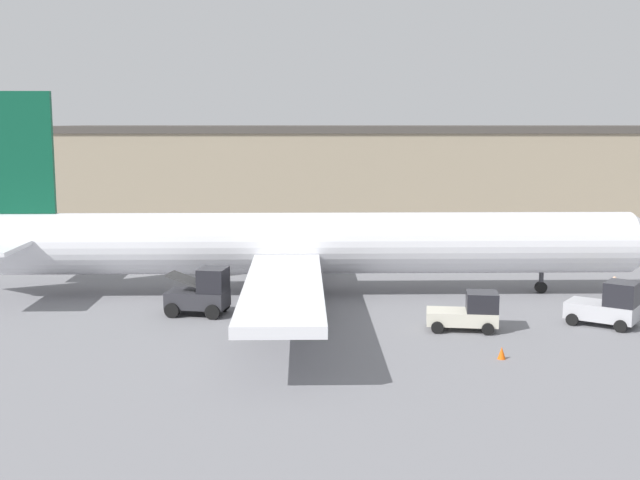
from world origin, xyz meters
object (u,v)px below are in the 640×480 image
belt_loader_truck (203,293)px  safety_cone_near (503,353)px  baggage_tug (470,312)px  ground_crew_worker (615,290)px  airplane (302,244)px  pushback_tug (610,306)px

belt_loader_truck → safety_cone_near: size_ratio=6.32×
baggage_tug → ground_crew_worker: bearing=37.8°
airplane → ground_crew_worker: (17.91, -2.90, -2.22)m
airplane → belt_loader_truck: bearing=-136.0°
belt_loader_truck → ground_crew_worker: bearing=15.5°
pushback_tug → ground_crew_worker: bearing=101.3°
baggage_tug → safety_cone_near: bearing=-76.6°
ground_crew_worker → pushback_tug: size_ratio=0.43×
belt_loader_truck → pushback_tug: 21.23m
belt_loader_truck → baggage_tug: bearing=-3.3°
airplane → safety_cone_near: airplane is taller
airplane → pushback_tug: bearing=-26.8°
belt_loader_truck → pushback_tug: belt_loader_truck is taller
baggage_tug → safety_cone_near: 5.05m
pushback_tug → safety_cone_near: bearing=-105.0°
ground_crew_worker → baggage_tug: bearing=-37.4°
belt_loader_truck → pushback_tug: (21.09, -2.39, -0.14)m
baggage_tug → pushback_tug: bearing=13.3°
ground_crew_worker → safety_cone_near: bearing=-17.9°
baggage_tug → belt_loader_truck: (-13.81, 3.19, 0.30)m
baggage_tug → pushback_tug: 7.33m
baggage_tug → pushback_tug: (7.28, 0.80, 0.16)m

